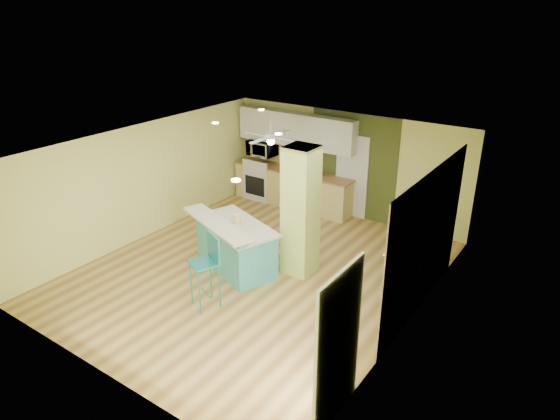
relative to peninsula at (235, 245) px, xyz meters
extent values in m
cube|color=olive|center=(0.43, 0.13, -0.50)|extent=(6.00, 7.00, 0.01)
cube|color=white|center=(0.43, 0.13, 2.01)|extent=(6.00, 7.00, 0.01)
cube|color=#E0E47A|center=(0.43, 3.64, 0.75)|extent=(6.00, 0.01, 2.50)
cube|color=#E0E47A|center=(0.43, -3.37, 0.75)|extent=(6.00, 0.01, 2.50)
cube|color=#E0E47A|center=(-2.57, 0.13, 0.75)|extent=(0.01, 7.00, 2.50)
cube|color=#E0E47A|center=(3.44, 0.13, 0.75)|extent=(0.01, 7.00, 2.50)
cube|color=#82654A|center=(3.42, 0.73, 0.75)|extent=(0.02, 3.40, 2.50)
cube|color=#424D1E|center=(0.63, 3.62, 0.75)|extent=(2.20, 0.02, 2.50)
cube|color=silver|center=(0.63, 3.59, 0.50)|extent=(0.82, 0.05, 2.00)
cube|color=white|center=(3.40, -2.17, 0.55)|extent=(0.04, 1.08, 2.10)
cube|color=#B1C95D|center=(1.08, 0.63, 0.75)|extent=(0.55, 0.55, 2.50)
cube|color=#D1BF6D|center=(-0.87, 3.33, -0.05)|extent=(3.20, 0.60, 0.90)
cube|color=#996234|center=(-0.87, 3.33, 0.42)|extent=(3.25, 0.63, 0.04)
cube|color=silver|center=(-1.82, 3.33, -0.05)|extent=(0.76, 0.64, 0.90)
cube|color=black|center=(-1.82, 3.00, -0.08)|extent=(0.59, 0.02, 0.50)
cube|color=silver|center=(-1.82, 3.03, 0.49)|extent=(0.76, 0.06, 0.18)
cube|color=silver|center=(-0.87, 3.45, 1.45)|extent=(3.20, 0.34, 0.80)
imported|color=white|center=(-1.82, 3.33, 0.85)|extent=(0.70, 0.48, 0.39)
cylinder|color=white|center=(-0.67, 2.13, 1.80)|extent=(0.03, 0.03, 0.40)
cylinder|color=white|center=(-0.67, 2.13, 1.60)|extent=(0.24, 0.24, 0.10)
sphere|color=white|center=(-0.67, 2.13, 1.48)|extent=(0.18, 0.18, 0.18)
cylinder|color=silver|center=(3.08, 0.88, 1.69)|extent=(0.01, 0.01, 0.62)
sphere|color=white|center=(3.08, 0.88, 1.38)|extent=(0.14, 0.14, 0.14)
cube|color=brown|center=(3.40, 0.93, 1.05)|extent=(0.03, 0.90, 0.70)
cube|color=teal|center=(0.01, 0.02, -0.06)|extent=(1.86, 1.37, 0.89)
cube|color=beige|center=(0.01, 0.02, 0.41)|extent=(1.99, 1.50, 0.05)
cube|color=teal|center=(-0.13, -0.35, 0.50)|extent=(1.82, 0.79, 0.13)
cube|color=beige|center=(-0.13, -0.35, 0.56)|extent=(2.04, 1.10, 0.04)
cylinder|color=teal|center=(0.17, -1.39, -0.09)|extent=(0.03, 0.03, 0.82)
cylinder|color=teal|center=(0.50, -1.53, -0.09)|extent=(0.03, 0.03, 0.82)
cylinder|color=teal|center=(0.31, -1.05, -0.09)|extent=(0.03, 0.03, 0.82)
cylinder|color=teal|center=(0.65, -1.20, -0.09)|extent=(0.03, 0.03, 0.82)
cube|color=teal|center=(0.41, -1.29, 0.34)|extent=(0.57, 0.57, 0.03)
cube|color=teal|center=(0.49, -1.12, 0.58)|extent=(0.41, 0.20, 0.45)
cube|color=teal|center=(3.13, 1.22, -0.04)|extent=(0.59, 1.43, 0.92)
cube|color=white|center=(3.13, 1.22, 0.44)|extent=(0.64, 1.50, 0.04)
imported|color=#3A2717|center=(-0.18, 3.28, 0.48)|extent=(0.37, 0.37, 0.08)
cylinder|color=yellow|center=(-0.01, 0.10, 0.53)|extent=(0.13, 0.13, 0.18)
camera|label=1|loc=(5.59, -6.55, 4.40)|focal=32.00mm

